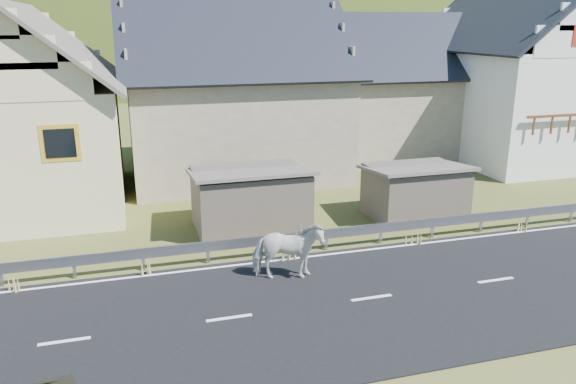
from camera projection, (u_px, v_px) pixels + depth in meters
name	position (u px, v px, depth m)	size (l,w,h in m)	color
ground	(371.00, 299.00, 15.57)	(160.00, 160.00, 0.00)	#323E11
road	(372.00, 298.00, 15.57)	(60.00, 7.00, 0.04)	black
lane_markings	(372.00, 298.00, 15.56)	(60.00, 6.60, 0.01)	silver
guardrail	(327.00, 234.00, 18.80)	(28.10, 0.09, 0.75)	#93969B
shed_left	(250.00, 200.00, 20.70)	(4.30, 3.30, 2.40)	brown
shed_right	(415.00, 192.00, 22.00)	(3.80, 2.90, 2.20)	brown
house_cream	(26.00, 100.00, 22.69)	(7.80, 9.80, 8.30)	beige
house_stone_a	(231.00, 80.00, 27.77)	(10.80, 9.80, 8.90)	tan
house_stone_b	(396.00, 79.00, 32.38)	(9.80, 8.80, 8.10)	tan
house_white	(520.00, 66.00, 30.98)	(8.80, 10.80, 9.70)	white
mountain	(160.00, 108.00, 188.22)	(440.00, 280.00, 260.00)	#253B0E
horse	(288.00, 251.00, 16.49)	(2.10, 0.96, 1.77)	silver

